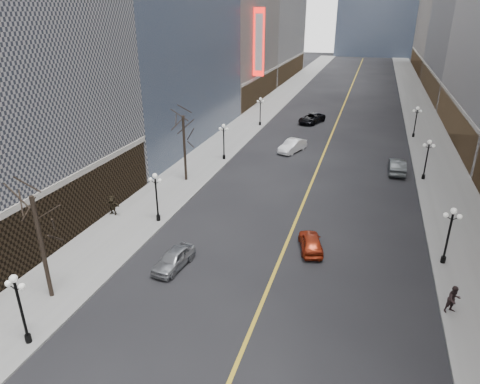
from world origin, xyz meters
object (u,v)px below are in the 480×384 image
Objects in this scene: car_sb_far at (397,166)px; streetlamp_west_2 at (224,138)px; streetlamp_west_3 at (260,108)px; car_sb_mid at (311,242)px; streetlamp_east_2 at (427,155)px; car_nb_far at (312,118)px; streetlamp_east_1 at (450,230)px; streetlamp_east_3 at (416,119)px; car_nb_mid at (292,146)px; streetlamp_west_1 at (156,192)px; car_nb_near at (174,259)px; streetlamp_west_0 at (19,302)px.

streetlamp_west_2 is at bearing 3.73° from car_sb_far.
streetlamp_west_3 is 39.41m from car_sb_mid.
streetlamp_west_2 reaches higher than car_sb_mid.
car_sb_mid is at bearing -117.47° from streetlamp_east_2.
car_nb_far is 1.41× the size of car_sb_mid.
streetlamp_east_1 is at bearing 169.35° from car_sb_mid.
streetlamp_east_3 is at bearing 37.33° from streetlamp_west_2.
car_sb_far is at bearing 150.64° from streetlamp_east_2.
streetlamp_west_3 is at bearing 142.67° from streetlamp_east_2.
streetlamp_west_2 reaches higher than car_nb_far.
streetlamp_east_1 and streetlamp_east_3 have the same top height.
streetlamp_east_2 is 0.90× the size of car_nb_mid.
car_nb_mid is (-15.97, 23.94, -2.07)m from streetlamp_east_1.
streetlamp_east_3 is 16.79m from car_sb_far.
car_nb_mid is at bearing 72.32° from streetlamp_west_1.
streetlamp_east_2 is 23.60m from streetlamp_west_2.
streetlamp_east_3 is at bearing 72.96° from car_nb_near.
car_sb_far is (16.29, 25.88, 0.12)m from car_nb_near.
streetlamp_west_3 reaches higher than car_nb_mid.
streetlamp_east_3 is at bearing 3.52° from car_nb_far.
streetlamp_east_2 reaches higher than car_nb_mid.
streetlamp_west_3 is at bearing 180.00° from streetlamp_east_3.
streetlamp_west_0 reaches higher than car_nb_far.
streetlamp_west_3 is at bearing -130.41° from car_nb_far.
streetlamp_west_2 is at bearing -122.84° from car_nb_mid.
streetlamp_west_0 is at bearing -90.00° from streetlamp_west_3.
streetlamp_west_2 is at bearing 90.00° from streetlamp_west_0.
car_nb_mid is (7.63, -12.06, -2.07)m from streetlamp_west_3.
streetlamp_west_3 is at bearing 103.33° from car_nb_near.
streetlamp_east_3 is 57.10m from streetlamp_west_0.
car_nb_mid is (-15.97, 5.94, -2.07)m from streetlamp_east_2.
car_sb_far is (13.17, -4.37, 0.00)m from car_nb_mid.
streetlamp_west_2 is at bearing 142.67° from streetlamp_east_1.
streetlamp_west_3 is 42.60m from car_nb_near.
car_nb_mid is at bearing 37.91° from streetlamp_west_2.
streetlamp_east_3 is 23.60m from streetlamp_west_3.
streetlamp_west_3 is at bearing -85.05° from car_sb_mid.
car_nb_far is at bearing 111.33° from streetlamp_east_1.
car_nb_far is (7.78, 22.52, -2.10)m from streetlamp_west_2.
car_nb_far is 24.66m from car_sb_far.
car_nb_near is at bearing -83.91° from streetlamp_west_3.
car_sb_mid is at bearing -53.79° from streetlamp_west_2.
streetlamp_east_3 is 16.59m from car_nb_far.
streetlamp_west_0 is (-23.60, -34.00, 0.00)m from streetlamp_east_2.
streetlamp_east_2 is at bearing -1.17° from car_nb_mid.
car_nb_near is 30.58m from car_sb_far.
car_nb_mid is (3.12, 30.25, 0.12)m from car_nb_near.
streetlamp_west_2 is (0.00, 34.00, 0.00)m from streetlamp_west_0.
streetlamp_east_1 is at bearing -90.00° from streetlamp_east_2.
car_nb_far is (-15.82, 22.52, -2.10)m from streetlamp_east_2.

